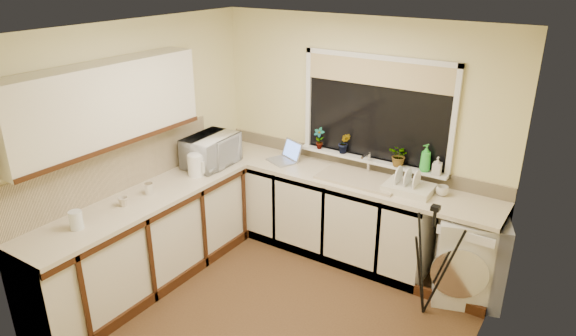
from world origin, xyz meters
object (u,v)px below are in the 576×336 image
at_px(plant_a, 319,138).
at_px(plant_d, 400,156).
at_px(laptop, 286,156).
at_px(kettle, 196,165).
at_px(dish_rack, 409,188).
at_px(tripod, 429,261).
at_px(cup_left, 123,202).
at_px(glass_jug, 76,220).
at_px(microwave, 211,151).
at_px(cup_back, 442,191).
at_px(soap_bottle_clear, 437,166).
at_px(soap_bottle_green, 426,158).
at_px(washing_machine, 469,256).
at_px(plant_b, 344,143).
at_px(steel_jar, 149,189).

height_order(plant_a, plant_d, plant_a).
bearing_deg(laptop, kettle, -99.67).
xyz_separation_m(kettle, dish_rack, (1.95, 0.81, -0.07)).
height_order(tripod, plant_a, plant_a).
xyz_separation_m(plant_a, plant_d, (0.91, -0.01, -0.01)).
bearing_deg(cup_left, laptop, 70.66).
bearing_deg(kettle, dish_rack, 22.57).
bearing_deg(glass_jug, microwave, 90.27).
height_order(plant_a, cup_back, plant_a).
relative_size(soap_bottle_clear, cup_left, 1.91).
xyz_separation_m(kettle, tripod, (2.36, 0.31, -0.48)).
xyz_separation_m(soap_bottle_green, cup_back, (0.23, -0.13, -0.24)).
bearing_deg(dish_rack, washing_machine, -3.87).
bearing_deg(microwave, glass_jug, 177.18).
relative_size(plant_b, cup_left, 2.47).
distance_m(washing_machine, dish_rack, 0.82).
distance_m(glass_jug, plant_d, 2.99).
bearing_deg(plant_d, microwave, -158.95).
distance_m(washing_machine, soap_bottle_green, 0.99).
height_order(kettle, plant_b, plant_b).
distance_m(plant_a, plant_b, 0.29).
distance_m(dish_rack, plant_d, 0.35).
relative_size(microwave, cup_back, 5.00).
bearing_deg(soap_bottle_clear, plant_b, 178.42).
bearing_deg(steel_jar, glass_jug, -89.44).
distance_m(glass_jug, cup_back, 3.22).
bearing_deg(dish_rack, plant_d, 133.39).
bearing_deg(washing_machine, tripod, -134.10).
bearing_deg(dish_rack, laptop, 177.66).
bearing_deg(tripod, plant_d, 113.94).
xyz_separation_m(microwave, plant_b, (1.20, 0.73, 0.10)).
xyz_separation_m(laptop, cup_left, (-0.60, -1.72, -0.01)).
distance_m(washing_machine, microwave, 2.77).
xyz_separation_m(kettle, cup_back, (2.24, 0.89, -0.06)).
xyz_separation_m(washing_machine, laptop, (-2.05, 0.06, 0.54)).
height_order(dish_rack, soap_bottle_clear, soap_bottle_clear).
relative_size(tripod, microwave, 1.82).
xyz_separation_m(dish_rack, tripod, (0.41, -0.50, -0.40)).
bearing_deg(cup_back, laptop, -178.19).
bearing_deg(plant_d, glass_jug, -127.42).
bearing_deg(tripod, glass_jug, -162.18).
bearing_deg(soap_bottle_clear, washing_machine, -26.40).
bearing_deg(soap_bottle_clear, plant_d, -179.73).
height_order(washing_machine, plant_a, plant_a).
height_order(tripod, glass_jug, tripod).
xyz_separation_m(laptop, microwave, (-0.60, -0.54, 0.11)).
distance_m(washing_machine, cup_left, 3.17).
distance_m(glass_jug, soap_bottle_green, 3.16).
distance_m(laptop, glass_jug, 2.28).
relative_size(laptop, plant_d, 1.75).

